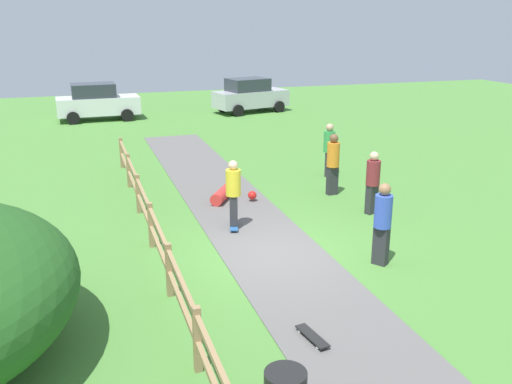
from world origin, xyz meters
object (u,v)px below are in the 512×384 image
bystander_orange (333,161)px  bystander_blue (383,220)px  skater_fallen (226,193)px  bystander_green (329,147)px  skater_riding (233,191)px  parked_car_white (97,102)px  skateboard_loose (312,336)px  parked_car_silver (250,95)px  bystander_maroon (373,180)px

bystander_orange → bystander_blue: bearing=-103.4°
bystander_orange → skater_fallen: bearing=171.2°
bystander_blue → bystander_green: (1.96, 6.92, -0.03)m
skater_riding → parked_car_white: (-2.48, 17.58, -0.06)m
bystander_orange → bystander_blue: bystander_orange is taller
skateboard_loose → parked_car_silver: size_ratio=0.18×
parked_car_white → parked_car_silver: bearing=-0.1°
skater_riding → skateboard_loose: skater_riding is taller
bystander_orange → bystander_green: bearing=68.2°
skater_fallen → bystander_orange: (3.22, -0.50, 0.85)m
skater_fallen → bystander_orange: bearing=-8.8°
bystander_maroon → parked_car_silver: parked_car_silver is taller
skater_riding → parked_car_silver: 18.54m
skateboard_loose → bystander_orange: size_ratio=0.44×
skater_fallen → parked_car_white: bearing=100.9°
bystander_green → parked_car_white: size_ratio=0.43×
bystander_green → skater_riding: bearing=-139.2°
skater_fallen → bystander_blue: bystander_blue is taller
skater_fallen → bystander_green: 4.33m
skater_riding → bystander_orange: (3.67, 1.89, 0.04)m
skater_fallen → skateboard_loose: 7.89m
bystander_orange → bystander_maroon: size_ratio=1.08×
bystander_maroon → bystander_orange: bearing=98.4°
skater_fallen → skateboard_loose: bearing=-94.4°
bystander_orange → bystander_maroon: bearing=-81.6°
bystander_maroon → skateboard_loose: bearing=-127.1°
bystander_orange → parked_car_white: 16.84m
skater_riding → parked_car_white: parked_car_white is taller
skater_fallen → bystander_maroon: (3.51, -2.42, 0.77)m
bystander_maroon → bystander_blue: bearing=-115.7°
bystander_orange → bystander_blue: 5.12m
parked_car_silver → parked_car_white: bearing=179.9°
bystander_maroon → parked_car_white: 18.75m
bystander_orange → parked_car_silver: size_ratio=0.42×
bystander_blue → parked_car_silver: size_ratio=0.41×
skater_riding → skater_fallen: bearing=79.5°
skater_riding → parked_car_white: 17.75m
parked_car_silver → bystander_green: bearing=-96.1°
skater_fallen → bystander_green: size_ratio=0.81×
bystander_blue → bystander_green: bearing=74.2°
bystander_orange → skateboard_loose: bearing=-117.5°
bystander_orange → parked_car_white: bearing=111.4°
skater_riding → bystander_orange: size_ratio=0.95×
skater_riding → bystander_blue: 3.96m
skater_fallen → parked_car_silver: size_ratio=0.33×
parked_car_silver → bystander_maroon: bearing=-96.4°
skater_riding → bystander_green: bystander_green is taller
bystander_green → parked_car_silver: (1.48, 13.73, -0.05)m
parked_car_white → bystander_orange: bearing=-68.6°
bystander_maroon → parked_car_white: size_ratio=0.41×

